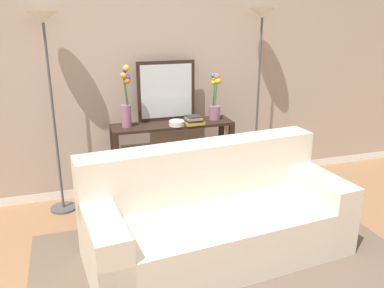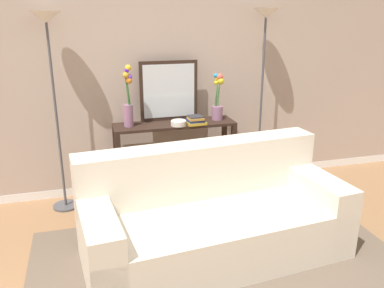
{
  "view_description": "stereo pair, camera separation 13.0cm",
  "coord_description": "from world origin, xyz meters",
  "views": [
    {
      "loc": [
        -0.7,
        -1.91,
        1.93
      ],
      "look_at": [
        0.36,
        1.39,
        0.78
      ],
      "focal_mm": 37.82,
      "sensor_mm": 36.0,
      "label": 1
    },
    {
      "loc": [
        -0.57,
        -1.95,
        1.93
      ],
      "look_at": [
        0.36,
        1.39,
        0.78
      ],
      "focal_mm": 37.82,
      "sensor_mm": 36.0,
      "label": 2
    }
  ],
  "objects": [
    {
      "name": "book_stack",
      "position": [
        0.54,
        1.91,
        0.86
      ],
      "size": [
        0.2,
        0.17,
        0.09
      ],
      "color": "gold",
      "rests_on": "console_table"
    },
    {
      "name": "area_rug",
      "position": [
        0.38,
        0.68,
        0.01
      ],
      "size": [
        2.96,
        1.71,
        0.01
      ],
      "color": "brown",
      "rests_on": "ground"
    },
    {
      "name": "wall_mirror",
      "position": [
        0.32,
        2.15,
        1.13
      ],
      "size": [
        0.61,
        0.02,
        0.63
      ],
      "color": "black",
      "rests_on": "console_table"
    },
    {
      "name": "vase_short_flowers",
      "position": [
        0.82,
        2.04,
        1.01
      ],
      "size": [
        0.13,
        0.12,
        0.49
      ],
      "color": "gray",
      "rests_on": "console_table"
    },
    {
      "name": "back_wall",
      "position": [
        0.0,
        2.34,
        1.52
      ],
      "size": [
        12.0,
        0.15,
        3.05
      ],
      "color": "white",
      "rests_on": "ground"
    },
    {
      "name": "book_row_under_console",
      "position": [
        0.02,
        2.01,
        0.05
      ],
      "size": [
        0.38,
        0.17,
        0.12
      ],
      "color": "#236033",
      "rests_on": "ground"
    },
    {
      "name": "couch",
      "position": [
        0.38,
        0.84,
        0.31
      ],
      "size": [
        2.17,
        1.11,
        0.88
      ],
      "color": "beige",
      "rests_on": "ground"
    },
    {
      "name": "floor_lamp_right",
      "position": [
        1.32,
        2.02,
        1.54
      ],
      "size": [
        0.28,
        0.28,
        1.96
      ],
      "color": "#4C4C51",
      "rests_on": "ground"
    },
    {
      "name": "fruit_bowl",
      "position": [
        0.36,
        1.91,
        0.84
      ],
      "size": [
        0.16,
        0.16,
        0.05
      ],
      "color": "silver",
      "rests_on": "console_table"
    },
    {
      "name": "vase_tall_flowers",
      "position": [
        -0.13,
        2.01,
        1.07
      ],
      "size": [
        0.1,
        0.11,
        0.62
      ],
      "color": "gray",
      "rests_on": "console_table"
    },
    {
      "name": "floor_lamp_left",
      "position": [
        -0.82,
        2.02,
        1.51
      ],
      "size": [
        0.28,
        0.28,
        1.93
      ],
      "color": "#4C4C51",
      "rests_on": "ground"
    },
    {
      "name": "console_table",
      "position": [
        0.34,
        2.01,
        0.56
      ],
      "size": [
        1.27,
        0.34,
        0.82
      ],
      "color": "black",
      "rests_on": "ground"
    }
  ]
}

